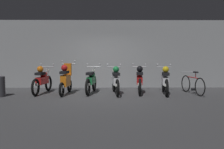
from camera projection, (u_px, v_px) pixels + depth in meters
The scene contains 9 objects.
ground_plane at pixel (103, 95), 9.36m from camera, with size 80.00×80.00×0.00m, color #424244.
back_wall at pixel (104, 54), 11.55m from camera, with size 16.00×0.30×3.06m, color gray.
motorbike_slot_0 at pixel (42, 80), 9.80m from camera, with size 0.59×1.95×1.15m.
motorbike_slot_1 at pixel (66, 79), 9.59m from camera, with size 0.59×1.68×1.29m.
motorbike_slot_2 at pixel (91, 81), 9.87m from camera, with size 0.59×1.95×1.15m.
motorbike_slot_3 at pixel (115, 80), 9.65m from camera, with size 0.59×1.95×1.15m.
motorbike_slot_4 at pixel (140, 80), 9.88m from camera, with size 0.59×1.95×1.15m.
motorbike_slot_5 at pixel (165, 80), 9.65m from camera, with size 0.59×1.95×1.15m.
bicycle at pixel (193, 85), 9.67m from camera, with size 0.52×1.70×0.89m.
Camera 1 is at (0.24, -9.26, 1.55)m, focal length 40.26 mm.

